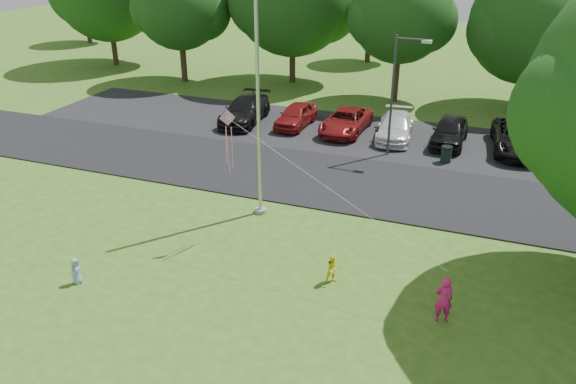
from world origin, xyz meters
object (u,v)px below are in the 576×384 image
(woman, at_px, (444,299))
(child_blue, at_px, (76,271))
(flagpole, at_px, (258,112))
(street_lamp, at_px, (398,86))
(kite, at_px, (235,135))
(trash_can, at_px, (446,155))
(child_yellow, at_px, (333,269))

(woman, relative_size, child_blue, 1.68)
(flagpole, relative_size, street_lamp, 1.68)
(kite, bearing_deg, trash_can, 21.51)
(child_blue, bearing_deg, trash_can, -24.52)
(flagpole, xyz_separation_m, trash_can, (6.36, 7.97, -3.73))
(woman, bearing_deg, trash_can, -104.05)
(woman, height_order, kite, kite)
(flagpole, xyz_separation_m, child_blue, (-3.55, -6.64, -3.72))
(woman, distance_m, child_blue, 11.39)
(flagpole, height_order, child_yellow, flagpole)
(child_blue, bearing_deg, child_yellow, -59.48)
(flagpole, distance_m, kite, 2.30)
(child_blue, height_order, kite, kite)
(flagpole, distance_m, child_blue, 8.40)
(kite, bearing_deg, child_blue, -167.52)
(flagpole, relative_size, child_yellow, 9.98)
(child_blue, distance_m, kite, 6.75)
(trash_can, bearing_deg, child_blue, -124.16)
(flagpole, xyz_separation_m, woman, (7.62, -4.47, -3.42))
(child_yellow, bearing_deg, child_blue, 166.99)
(flagpole, height_order, street_lamp, flagpole)
(street_lamp, bearing_deg, kite, -107.36)
(trash_can, height_order, child_yellow, child_yellow)
(woman, bearing_deg, child_yellow, -31.97)
(kite, bearing_deg, woman, -53.40)
(street_lamp, bearing_deg, child_yellow, -86.20)
(flagpole, height_order, kite, flagpole)
(child_yellow, relative_size, child_blue, 1.13)
(trash_can, distance_m, kite, 12.54)
(street_lamp, xyz_separation_m, child_blue, (-7.29, -14.63, -3.12))
(child_blue, bearing_deg, street_lamp, -16.86)
(child_yellow, bearing_deg, kite, 126.50)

